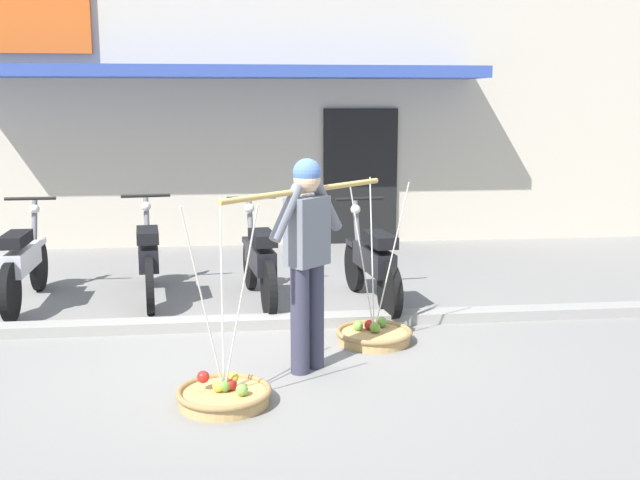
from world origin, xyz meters
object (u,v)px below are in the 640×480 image
object	(u,v)px
fruit_basket_left_side	(374,334)
motorcycle_third_in_row	(259,261)
motorcycle_end_of_row	(372,263)
fruit_basket_right_side	(224,394)
motorcycle_nearest_shop	(24,263)
fruit_vendor	(307,250)
motorcycle_second_in_row	(148,258)

from	to	relation	value
fruit_basket_left_side	motorcycle_third_in_row	size ratio (longest dim) A/B	0.80
fruit_basket_left_side	motorcycle_end_of_row	size ratio (longest dim) A/B	0.80
motorcycle_end_of_row	motorcycle_third_in_row	bearing A→B (deg)	168.83
fruit_basket_left_side	fruit_basket_right_side	distance (m)	1.82
motorcycle_nearest_shop	fruit_basket_left_side	bearing A→B (deg)	-25.87
fruit_basket_left_side	motorcycle_end_of_row	world-z (taller)	fruit_basket_left_side
fruit_vendor	motorcycle_nearest_shop	size ratio (longest dim) A/B	0.93
fruit_basket_right_side	motorcycle_end_of_row	bearing A→B (deg)	58.33
fruit_basket_left_side	motorcycle_third_in_row	distance (m)	1.78
fruit_vendor	fruit_basket_right_side	world-z (taller)	fruit_vendor
fruit_basket_left_side	fruit_basket_right_side	world-z (taller)	same
motorcycle_nearest_shop	motorcycle_end_of_row	distance (m)	3.64
fruit_vendor	fruit_basket_left_side	bearing A→B (deg)	43.65
fruit_basket_right_side	fruit_vendor	bearing A→B (deg)	43.42
fruit_vendor	motorcycle_second_in_row	world-z (taller)	fruit_vendor
fruit_vendor	motorcycle_nearest_shop	distance (m)	3.61
motorcycle_third_in_row	fruit_basket_left_side	bearing A→B (deg)	-56.51
fruit_basket_left_side	motorcycle_end_of_row	bearing A→B (deg)	80.42
fruit_vendor	fruit_basket_right_side	size ratio (longest dim) A/B	1.17
fruit_basket_right_side	motorcycle_nearest_shop	xyz separation A→B (m)	(-2.08, 2.91, 0.38)
motorcycle_end_of_row	fruit_basket_right_side	bearing A→B (deg)	-121.67
fruit_basket_right_side	motorcycle_end_of_row	size ratio (longest dim) A/B	0.80
motorcycle_second_in_row	motorcycle_nearest_shop	bearing A→B (deg)	-175.55
motorcycle_nearest_shop	motorcycle_second_in_row	xyz separation A→B (m)	(1.27, 0.10, 0.00)
fruit_vendor	fruit_basket_left_side	distance (m)	1.29
fruit_basket_left_side	fruit_basket_right_side	xyz separation A→B (m)	(-1.32, -1.26, 0.00)
fruit_basket_left_side	motorcycle_third_in_row	xyz separation A→B (m)	(-0.96, 1.45, 0.38)
motorcycle_third_in_row	motorcycle_nearest_shop	bearing A→B (deg)	175.33
motorcycle_third_in_row	motorcycle_second_in_row	bearing A→B (deg)	165.76
fruit_vendor	motorcycle_end_of_row	distance (m)	2.11
motorcycle_end_of_row	motorcycle_nearest_shop	bearing A→B (deg)	173.21
fruit_vendor	motorcycle_nearest_shop	xyz separation A→B (m)	(-2.75, 2.28, -0.53)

